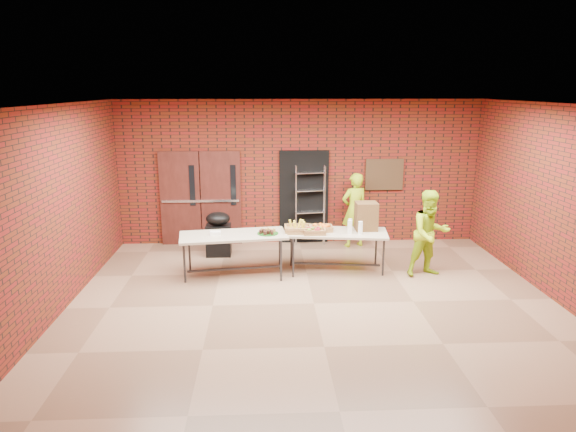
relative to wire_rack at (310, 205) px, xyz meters
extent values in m
cube|color=brown|center=(-0.23, -3.32, -0.91)|extent=(8.00, 7.00, 0.04)
cube|color=silver|center=(-0.23, -3.32, 2.33)|extent=(8.00, 7.00, 0.04)
cube|color=maroon|center=(-0.23, 0.20, 0.71)|extent=(8.00, 0.04, 3.20)
cube|color=maroon|center=(-0.23, -6.84, 0.71)|extent=(8.00, 0.04, 3.20)
cube|color=maroon|center=(-4.25, -3.32, 0.71)|extent=(0.04, 7.00, 3.20)
cube|color=maroon|center=(3.79, -3.32, 0.71)|extent=(0.04, 7.00, 3.20)
cube|color=#4D1C16|center=(-2.88, 0.12, 0.16)|extent=(0.88, 0.08, 2.10)
cube|color=#4D1C16|center=(-1.98, 0.12, 0.16)|extent=(0.88, 0.08, 2.10)
cube|color=black|center=(-2.60, 0.07, 0.46)|extent=(0.12, 0.02, 0.90)
cube|color=black|center=(-1.70, 0.07, 0.46)|extent=(0.12, 0.02, 0.90)
cube|color=silver|center=(-2.43, 0.06, 0.11)|extent=(1.70, 0.04, 0.05)
cube|color=black|center=(-0.13, 0.14, 0.16)|extent=(1.10, 0.06, 2.10)
cube|color=#442E1B|center=(1.67, 0.13, 0.66)|extent=(0.85, 0.04, 0.70)
cube|color=tan|center=(-1.60, -1.95, -0.10)|extent=(2.05, 1.06, 0.04)
cube|color=#2E2E33|center=(-1.60, -1.95, -0.76)|extent=(1.73, 0.27, 0.03)
cylinder|color=#2E2E33|center=(-2.47, -1.62, -0.51)|extent=(0.04, 0.04, 0.76)
cylinder|color=#2E2E33|center=(-0.73, -1.62, -0.51)|extent=(0.04, 0.04, 0.76)
cylinder|color=#2E2E33|center=(-2.47, -2.27, -0.51)|extent=(0.04, 0.04, 0.76)
cylinder|color=#2E2E33|center=(-0.73, -2.27, -0.51)|extent=(0.04, 0.04, 0.76)
cube|color=tan|center=(0.35, -1.77, -0.13)|extent=(1.99, 1.03, 0.04)
cube|color=#2E2E33|center=(0.35, -1.77, -0.76)|extent=(1.68, 0.26, 0.03)
cylinder|color=#2E2E33|center=(-0.50, -1.46, -0.52)|extent=(0.04, 0.04, 0.74)
cylinder|color=#2E2E33|center=(1.19, -1.46, -0.52)|extent=(0.04, 0.04, 0.74)
cylinder|color=#2E2E33|center=(-0.50, -2.09, -0.52)|extent=(0.04, 0.04, 0.74)
cylinder|color=#2E2E33|center=(1.19, -2.09, -0.52)|extent=(0.04, 0.04, 0.74)
cube|color=#AD8246|center=(-0.39, -1.78, -0.07)|extent=(0.50, 0.39, 0.08)
cube|color=#AD8246|center=(0.07, -1.70, -0.07)|extent=(0.41, 0.32, 0.06)
cube|color=#AD8246|center=(-0.09, -1.90, -0.07)|extent=(0.41, 0.32, 0.06)
cylinder|color=#154B14|center=(-0.96, -1.94, -0.08)|extent=(0.39, 0.39, 0.01)
cube|color=white|center=(-1.93, -1.96, -0.05)|extent=(0.19, 0.13, 0.06)
cube|color=brown|center=(0.92, -1.67, 0.16)|extent=(0.41, 0.37, 0.54)
cylinder|color=white|center=(0.57, -1.92, 0.02)|extent=(0.08, 0.08, 0.25)
cylinder|color=white|center=(0.76, -1.96, 0.01)|extent=(0.08, 0.08, 0.24)
cylinder|color=white|center=(0.61, -1.70, 0.01)|extent=(0.08, 0.08, 0.23)
cube|color=black|center=(-1.99, -0.71, -0.56)|extent=(0.51, 0.42, 0.65)
ellipsoid|color=black|center=(-1.99, -0.71, -0.10)|extent=(0.50, 0.43, 0.28)
imported|color=#A2CB16|center=(0.96, -0.22, -0.06)|extent=(0.69, 0.56, 1.65)
imported|color=#A2CB16|center=(2.04, -2.10, -0.07)|extent=(0.90, 0.77, 1.63)
camera|label=1|loc=(-1.03, -11.09, 2.56)|focal=32.00mm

